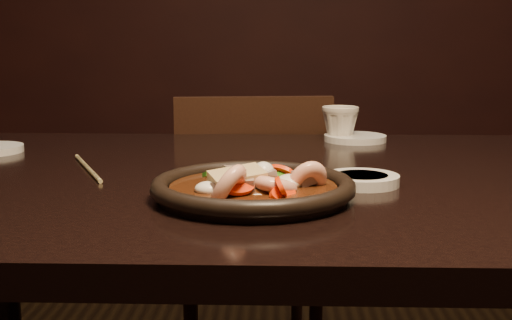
{
  "coord_description": "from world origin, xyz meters",
  "views": [
    {
      "loc": [
        -0.09,
        -1.03,
        0.96
      ],
      "look_at": [
        -0.12,
        -0.16,
        0.8
      ],
      "focal_mm": 45.0,
      "sensor_mm": 36.0,
      "label": 1
    }
  ],
  "objects_px": {
    "chair": "(251,238)",
    "plate": "(253,188)",
    "table": "(331,218)",
    "tea_cup": "(340,122)"
  },
  "relations": [
    {
      "from": "table",
      "to": "chair",
      "type": "xyz_separation_m",
      "value": [
        -0.16,
        0.59,
        -0.22
      ]
    },
    {
      "from": "table",
      "to": "plate",
      "type": "bearing_deg",
      "value": -123.62
    },
    {
      "from": "table",
      "to": "tea_cup",
      "type": "xyz_separation_m",
      "value": [
        0.05,
        0.35,
        0.12
      ]
    },
    {
      "from": "chair",
      "to": "plate",
      "type": "height_order",
      "value": "chair"
    },
    {
      "from": "plate",
      "to": "table",
      "type": "bearing_deg",
      "value": 56.38
    },
    {
      "from": "table",
      "to": "tea_cup",
      "type": "distance_m",
      "value": 0.38
    },
    {
      "from": "plate",
      "to": "tea_cup",
      "type": "xyz_separation_m",
      "value": [
        0.17,
        0.54,
        0.03
      ]
    },
    {
      "from": "plate",
      "to": "tea_cup",
      "type": "height_order",
      "value": "tea_cup"
    },
    {
      "from": "table",
      "to": "tea_cup",
      "type": "relative_size",
      "value": 20.02
    },
    {
      "from": "plate",
      "to": "tea_cup",
      "type": "distance_m",
      "value": 0.56
    }
  ]
}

